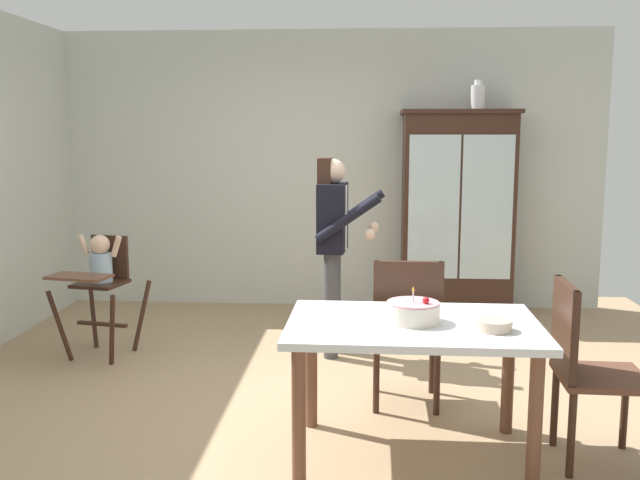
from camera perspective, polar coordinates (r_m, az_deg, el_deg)
ground_plane at (r=4.64m, az=-1.04°, el=-13.00°), size 6.24×6.24×0.00m
wall_back at (r=6.95m, az=0.73°, el=5.67°), size 5.32×0.06×2.70m
china_cabinet at (r=6.76m, az=11.08°, el=2.21°), size 1.09×0.48×1.93m
ceramic_vase at (r=6.76m, az=12.71°, el=11.31°), size 0.13×0.13×0.27m
high_chair_with_toddler at (r=5.63m, az=-17.43°, el=-2.58°), size 0.67×0.76×0.95m
adult_person at (r=5.35m, az=1.11°, el=0.66°), size 0.53×0.51×1.53m
dining_table at (r=3.75m, az=7.55°, el=-8.16°), size 1.32×0.88×0.74m
birthday_cake at (r=3.70m, az=7.56°, el=-5.81°), size 0.28×0.28×0.19m
serving_bowl at (r=3.63m, az=13.96°, el=-6.72°), size 0.18×0.18×0.05m
dining_chair_far_side at (r=4.39m, az=7.08°, el=-6.68°), size 0.45×0.45×0.96m
dining_chair_right_end at (r=3.92m, az=20.55°, el=-9.09°), size 0.46×0.46×0.96m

